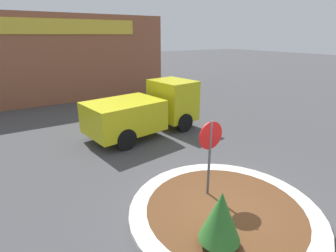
% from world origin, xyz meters
% --- Properties ---
extents(ground_plane, '(120.00, 120.00, 0.00)m').
position_xyz_m(ground_plane, '(0.00, 0.00, 0.00)').
color(ground_plane, '#474749').
extents(traffic_island, '(4.83, 4.83, 0.15)m').
position_xyz_m(traffic_island, '(0.00, 0.00, 0.08)').
color(traffic_island, silver).
rests_on(traffic_island, ground_plane).
extents(stop_sign, '(0.75, 0.07, 2.26)m').
position_xyz_m(stop_sign, '(0.07, 0.74, 1.58)').
color(stop_sign, '#4C4C51').
rests_on(stop_sign, ground_plane).
extents(island_shrub, '(0.86, 0.86, 1.28)m').
position_xyz_m(island_shrub, '(-0.98, -0.85, 0.88)').
color(island_shrub, brown).
rests_on(island_shrub, traffic_island).
extents(utility_truck, '(5.38, 2.86, 2.26)m').
position_xyz_m(utility_truck, '(1.05, 6.21, 1.13)').
color(utility_truck, gold).
rests_on(utility_truck, ground_plane).
extents(storefront_building, '(15.42, 6.07, 5.60)m').
position_xyz_m(storefront_building, '(-1.28, 16.96, 2.80)').
color(storefront_building, '#93563D').
rests_on(storefront_building, ground_plane).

